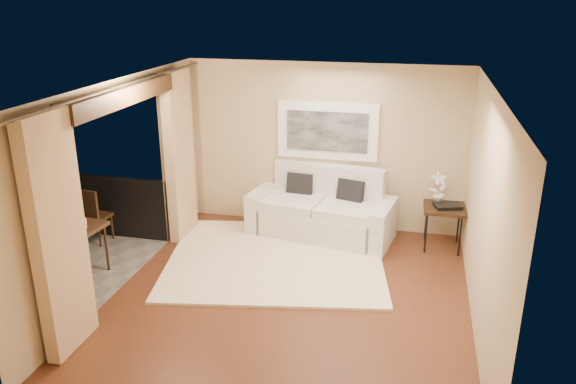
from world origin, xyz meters
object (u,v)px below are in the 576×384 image
(sofa, at_px, (323,211))
(ice_bucket, at_px, (71,217))
(side_table, at_px, (444,210))
(balcony_chair_far, at_px, (91,212))
(bistro_table, at_px, (76,232))
(orchid, at_px, (439,188))
(balcony_chair_near, at_px, (69,249))

(sofa, bearing_deg, ice_bucket, -135.87)
(side_table, height_order, balcony_chair_far, balcony_chair_far)
(sofa, relative_size, side_table, 3.58)
(sofa, xyz_separation_m, bistro_table, (-2.98, -2.21, 0.29))
(orchid, xyz_separation_m, ice_bucket, (-4.86, -2.15, -0.07))
(sofa, relative_size, bistro_table, 3.18)
(bistro_table, xyz_separation_m, balcony_chair_far, (-0.42, 1.02, -0.15))
(balcony_chair_far, distance_m, ice_bucket, 1.04)
(balcony_chair_near, bearing_deg, orchid, 45.06)
(sofa, relative_size, ice_bucket, 11.96)
(bistro_table, bearing_deg, ice_bucket, 142.83)
(orchid, relative_size, bistro_table, 0.67)
(balcony_chair_near, height_order, ice_bucket, balcony_chair_near)
(side_table, bearing_deg, ice_bucket, -157.77)
(balcony_chair_near, bearing_deg, balcony_chair_far, 126.93)
(side_table, distance_m, balcony_chair_far, 5.38)
(sofa, xyz_separation_m, balcony_chair_near, (-2.84, -2.61, 0.23))
(orchid, height_order, ice_bucket, orchid)
(bistro_table, relative_size, balcony_chair_far, 0.83)
(orchid, height_order, balcony_chair_far, orchid)
(orchid, bearing_deg, bistro_table, -154.85)
(orchid, height_order, balcony_chair_near, orchid)
(side_table, height_order, balcony_chair_near, balcony_chair_near)
(side_table, distance_m, ice_bucket, 5.36)
(orchid, bearing_deg, sofa, -179.25)
(balcony_chair_near, relative_size, ice_bucket, 5.26)
(side_table, xyz_separation_m, balcony_chair_near, (-4.71, -2.51, 0.00))
(side_table, bearing_deg, sofa, 176.93)
(side_table, relative_size, bistro_table, 0.89)
(balcony_chair_far, height_order, ice_bucket, ice_bucket)
(sofa, xyz_separation_m, side_table, (1.87, -0.10, 0.23))
(side_table, height_order, bistro_table, bistro_table)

